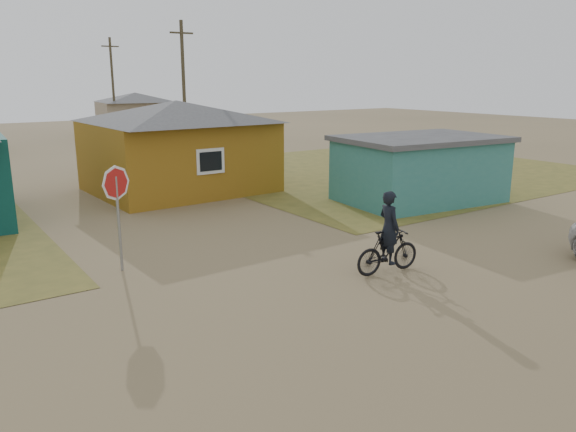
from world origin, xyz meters
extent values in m
plane|color=olive|center=(0.00, 0.00, 0.00)|extent=(120.00, 120.00, 0.00)
cube|color=olive|center=(14.00, 13.00, 0.01)|extent=(20.00, 18.00, 0.00)
cube|color=#8D6015|center=(2.50, 14.00, 1.50)|extent=(7.21, 6.24, 3.00)
pyramid|color=#3E3F41|center=(2.50, 14.00, 3.45)|extent=(7.72, 6.76, 0.90)
cube|color=silver|center=(2.50, 10.97, 1.65)|extent=(1.20, 0.06, 1.00)
cube|color=black|center=(2.50, 10.94, 1.65)|extent=(0.95, 0.04, 0.75)
cube|color=#36786E|center=(9.50, 6.50, 1.20)|extent=(6.39, 4.61, 2.40)
cube|color=#3E3F41|center=(9.50, 6.50, 2.50)|extent=(6.71, 4.93, 0.20)
cube|color=gray|center=(10.00, 40.00, 1.40)|extent=(6.41, 5.50, 2.80)
pyramid|color=#3E3F41|center=(10.00, 40.00, 3.20)|extent=(6.95, 6.05, 0.80)
cylinder|color=#453C29|center=(6.50, 22.00, 4.00)|extent=(0.20, 0.20, 8.00)
cube|color=#453C29|center=(6.50, 22.00, 7.30)|extent=(1.40, 0.10, 0.10)
cylinder|color=#453C29|center=(7.50, 38.00, 4.00)|extent=(0.20, 0.20, 8.00)
cube|color=#453C29|center=(7.50, 38.00, 7.30)|extent=(1.40, 0.10, 0.10)
cylinder|color=gray|center=(-3.15, 4.95, 1.23)|extent=(0.07, 0.07, 2.45)
imported|color=black|center=(2.35, 0.95, 0.56)|extent=(1.92, 0.73, 1.13)
imported|color=black|center=(2.35, 0.95, 1.20)|extent=(0.51, 0.72, 1.85)
camera|label=1|loc=(-7.42, -8.76, 4.82)|focal=35.00mm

